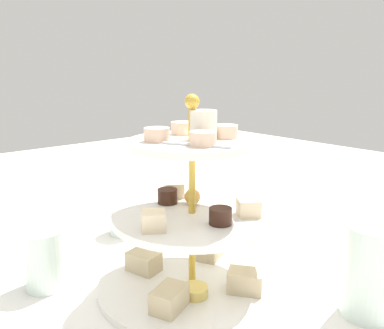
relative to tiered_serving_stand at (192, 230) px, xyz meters
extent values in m
plane|color=white|center=(0.00, 0.00, -0.09)|extent=(2.40, 2.40, 0.00)
cylinder|color=white|center=(0.00, 0.00, -0.08)|extent=(0.27, 0.27, 0.01)
cylinder|color=white|center=(0.00, 0.00, 0.02)|extent=(0.23, 0.23, 0.01)
cylinder|color=white|center=(0.00, 0.00, 0.13)|extent=(0.18, 0.18, 0.01)
cylinder|color=gold|center=(0.00, 0.00, 0.05)|extent=(0.01, 0.01, 0.27)
sphere|color=gold|center=(0.00, 0.00, 0.18)|extent=(0.02, 0.02, 0.02)
cube|color=#CCB78E|center=(-0.04, 0.07, -0.06)|extent=(0.05, 0.06, 0.03)
cube|color=#CCB78E|center=(-0.07, -0.04, -0.06)|extent=(0.05, 0.04, 0.03)
cube|color=#CCB78E|center=(0.04, -0.07, -0.06)|extent=(0.05, 0.06, 0.03)
cube|color=#CCB78E|center=(0.07, 0.04, -0.06)|extent=(0.06, 0.06, 0.03)
cylinder|color=#E5C660|center=(0.03, -0.02, -0.07)|extent=(0.04, 0.04, 0.01)
cylinder|color=#381E14|center=(-0.06, 0.00, 0.04)|extent=(0.03, 0.03, 0.02)
cylinder|color=#381E14|center=(0.06, 0.00, 0.04)|extent=(0.03, 0.03, 0.02)
cube|color=beige|center=(0.06, 0.05, 0.04)|extent=(0.04, 0.04, 0.02)
cube|color=beige|center=(-0.07, 0.03, 0.04)|extent=(0.04, 0.04, 0.02)
cube|color=beige|center=(0.01, -0.08, 0.04)|extent=(0.04, 0.04, 0.02)
sphere|color=gold|center=(-0.03, 0.02, 0.04)|extent=(0.02, 0.02, 0.02)
cylinder|color=beige|center=(-0.02, -0.04, 0.14)|extent=(0.03, 0.03, 0.02)
cylinder|color=beige|center=(0.04, -0.02, 0.14)|extent=(0.03, 0.03, 0.02)
cylinder|color=beige|center=(0.02, 0.04, 0.14)|extent=(0.03, 0.03, 0.02)
cylinder|color=beige|center=(-0.04, 0.02, 0.14)|extent=(0.03, 0.03, 0.02)
cylinder|color=white|center=(0.01, 0.01, 0.15)|extent=(0.04, 0.04, 0.04)
cube|color=silver|center=(-0.04, -0.03, 0.13)|extent=(0.09, 0.04, 0.00)
cube|color=silver|center=(0.04, -0.03, 0.13)|extent=(0.08, 0.05, 0.00)
cylinder|color=silver|center=(0.20, 0.13, -0.03)|extent=(0.07, 0.07, 0.12)
cylinder|color=silver|center=(-0.24, 0.03, -0.06)|extent=(0.06, 0.06, 0.07)
cylinder|color=white|center=(-0.19, 0.16, -0.09)|extent=(0.09, 0.09, 0.01)
cylinder|color=white|center=(-0.19, 0.16, -0.06)|extent=(0.06, 0.06, 0.04)
cylinder|color=#D14C56|center=(-0.19, 0.16, -0.04)|extent=(0.06, 0.06, 0.01)
cube|color=silver|center=(-0.02, 0.29, -0.09)|extent=(0.17, 0.03, 0.00)
cylinder|color=silver|center=(-0.14, -0.16, -0.04)|extent=(0.06, 0.06, 0.09)
camera|label=1|loc=(0.41, -0.35, 0.22)|focal=37.79mm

